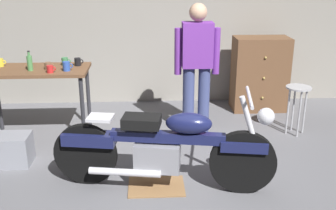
{
  "coord_description": "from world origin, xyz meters",
  "views": [
    {
      "loc": [
        -0.26,
        -3.48,
        2.13
      ],
      "look_at": [
        -0.04,
        0.7,
        0.65
      ],
      "focal_mm": 43.29,
      "sensor_mm": 36.0,
      "label": 1
    }
  ],
  "objects_px": {
    "mug_red_diner": "(50,69)",
    "mug_blue_enamel": "(67,66)",
    "bottle": "(30,63)",
    "storage_bin": "(11,150)",
    "motorcycle": "(164,146)",
    "mug_green_speckled": "(65,61)",
    "mug_yellow_tall": "(0,63)",
    "mug_brown_stoneware": "(48,66)",
    "mug_black_matte": "(78,62)",
    "shop_stool": "(298,97)",
    "wooden_dresser": "(260,74)",
    "person_standing": "(197,63)"
  },
  "relations": [
    {
      "from": "storage_bin",
      "to": "bottle",
      "type": "height_order",
      "value": "bottle"
    },
    {
      "from": "wooden_dresser",
      "to": "bottle",
      "type": "height_order",
      "value": "bottle"
    },
    {
      "from": "mug_blue_enamel",
      "to": "bottle",
      "type": "bearing_deg",
      "value": 175.65
    },
    {
      "from": "mug_green_speckled",
      "to": "mug_yellow_tall",
      "type": "bearing_deg",
      "value": -179.06
    },
    {
      "from": "mug_blue_enamel",
      "to": "storage_bin",
      "type": "bearing_deg",
      "value": -132.28
    },
    {
      "from": "mug_black_matte",
      "to": "shop_stool",
      "type": "bearing_deg",
      "value": -4.27
    },
    {
      "from": "mug_brown_stoneware",
      "to": "mug_red_diner",
      "type": "bearing_deg",
      "value": -70.27
    },
    {
      "from": "shop_stool",
      "to": "mug_green_speckled",
      "type": "height_order",
      "value": "mug_green_speckled"
    },
    {
      "from": "shop_stool",
      "to": "mug_brown_stoneware",
      "type": "bearing_deg",
      "value": 179.32
    },
    {
      "from": "wooden_dresser",
      "to": "mug_red_diner",
      "type": "relative_size",
      "value": 10.25
    },
    {
      "from": "mug_brown_stoneware",
      "to": "mug_blue_enamel",
      "type": "bearing_deg",
      "value": -19.3
    },
    {
      "from": "storage_bin",
      "to": "motorcycle",
      "type": "bearing_deg",
      "value": -19.64
    },
    {
      "from": "motorcycle",
      "to": "bottle",
      "type": "height_order",
      "value": "bottle"
    },
    {
      "from": "storage_bin",
      "to": "mug_red_diner",
      "type": "xyz_separation_m",
      "value": [
        0.39,
        0.55,
        0.77
      ]
    },
    {
      "from": "person_standing",
      "to": "mug_blue_enamel",
      "type": "xyz_separation_m",
      "value": [
        -1.59,
        -0.19,
        0.03
      ]
    },
    {
      "from": "mug_yellow_tall",
      "to": "mug_green_speckled",
      "type": "bearing_deg",
      "value": 0.94
    },
    {
      "from": "shop_stool",
      "to": "mug_black_matte",
      "type": "xyz_separation_m",
      "value": [
        -2.79,
        0.21,
        0.45
      ]
    },
    {
      "from": "person_standing",
      "to": "mug_brown_stoneware",
      "type": "distance_m",
      "value": 1.83
    },
    {
      "from": "motorcycle",
      "to": "mug_green_speckled",
      "type": "bearing_deg",
      "value": 137.7
    },
    {
      "from": "mug_blue_enamel",
      "to": "bottle",
      "type": "distance_m",
      "value": 0.44
    },
    {
      "from": "mug_green_speckled",
      "to": "mug_yellow_tall",
      "type": "xyz_separation_m",
      "value": [
        -0.8,
        -0.01,
        -0.0
      ]
    },
    {
      "from": "shop_stool",
      "to": "mug_red_diner",
      "type": "xyz_separation_m",
      "value": [
        -3.06,
        -0.12,
        0.44
      ]
    },
    {
      "from": "mug_red_diner",
      "to": "mug_brown_stoneware",
      "type": "distance_m",
      "value": 0.17
    },
    {
      "from": "shop_stool",
      "to": "wooden_dresser",
      "type": "height_order",
      "value": "wooden_dresser"
    },
    {
      "from": "shop_stool",
      "to": "bottle",
      "type": "distance_m",
      "value": 3.36
    },
    {
      "from": "mug_red_diner",
      "to": "mug_blue_enamel",
      "type": "relative_size",
      "value": 0.88
    },
    {
      "from": "mug_green_speckled",
      "to": "bottle",
      "type": "relative_size",
      "value": 0.48
    },
    {
      "from": "person_standing",
      "to": "mug_red_diner",
      "type": "height_order",
      "value": "person_standing"
    },
    {
      "from": "mug_green_speckled",
      "to": "mug_blue_enamel",
      "type": "distance_m",
      "value": 0.29
    },
    {
      "from": "motorcycle",
      "to": "person_standing",
      "type": "relative_size",
      "value": 1.3
    },
    {
      "from": "mug_red_diner",
      "to": "mug_blue_enamel",
      "type": "height_order",
      "value": "mug_blue_enamel"
    },
    {
      "from": "motorcycle",
      "to": "mug_black_matte",
      "type": "bearing_deg",
      "value": 134.11
    },
    {
      "from": "motorcycle",
      "to": "person_standing",
      "type": "xyz_separation_m",
      "value": [
        0.48,
        1.41,
        0.48
      ]
    },
    {
      "from": "mug_black_matte",
      "to": "mug_blue_enamel",
      "type": "relative_size",
      "value": 0.91
    },
    {
      "from": "motorcycle",
      "to": "mug_red_diner",
      "type": "bearing_deg",
      "value": 147.89
    },
    {
      "from": "wooden_dresser",
      "to": "mug_green_speckled",
      "type": "height_order",
      "value": "wooden_dresser"
    },
    {
      "from": "mug_green_speckled",
      "to": "mug_brown_stoneware",
      "type": "bearing_deg",
      "value": -130.36
    },
    {
      "from": "person_standing",
      "to": "mug_yellow_tall",
      "type": "bearing_deg",
      "value": -2.04
    },
    {
      "from": "mug_green_speckled",
      "to": "mug_yellow_tall",
      "type": "relative_size",
      "value": 0.97
    },
    {
      "from": "shop_stool",
      "to": "wooden_dresser",
      "type": "xyz_separation_m",
      "value": [
        -0.24,
        0.97,
        0.05
      ]
    },
    {
      "from": "mug_red_diner",
      "to": "motorcycle",
      "type": "bearing_deg",
      "value": -41.58
    },
    {
      "from": "bottle",
      "to": "mug_yellow_tall",
      "type": "bearing_deg",
      "value": 151.65
    },
    {
      "from": "mug_yellow_tall",
      "to": "mug_brown_stoneware",
      "type": "distance_m",
      "value": 0.66
    },
    {
      "from": "mug_blue_enamel",
      "to": "motorcycle",
      "type": "bearing_deg",
      "value": -47.66
    },
    {
      "from": "mug_black_matte",
      "to": "bottle",
      "type": "xyz_separation_m",
      "value": [
        -0.53,
        -0.22,
        0.05
      ]
    },
    {
      "from": "mug_black_matte",
      "to": "mug_blue_enamel",
      "type": "height_order",
      "value": "mug_blue_enamel"
    },
    {
      "from": "storage_bin",
      "to": "mug_red_diner",
      "type": "bearing_deg",
      "value": 54.63
    },
    {
      "from": "shop_stool",
      "to": "wooden_dresser",
      "type": "distance_m",
      "value": 1.0
    },
    {
      "from": "wooden_dresser",
      "to": "mug_yellow_tall",
      "type": "relative_size",
      "value": 9.34
    },
    {
      "from": "mug_black_matte",
      "to": "mug_yellow_tall",
      "type": "bearing_deg",
      "value": 179.31
    }
  ]
}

